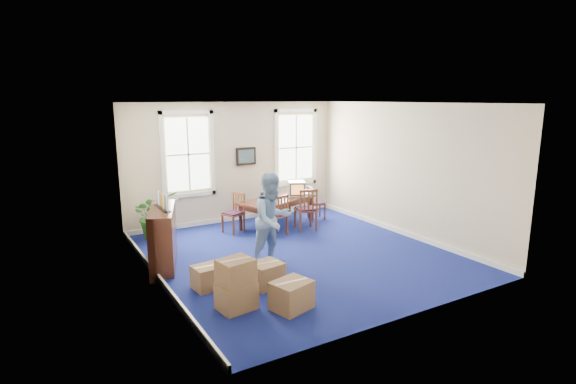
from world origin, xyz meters
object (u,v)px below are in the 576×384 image
crt_tv (296,189)px  cardboard_boxes (246,278)px  chair_near_left (276,215)px  credenza (163,235)px  conference_table (277,212)px  potted_plant (156,215)px  man (273,220)px

crt_tv → cardboard_boxes: bearing=-106.7°
chair_near_left → credenza: size_ratio=0.64×
conference_table → cardboard_boxes: (-2.68, -3.79, 0.07)m
conference_table → crt_tv: size_ratio=4.54×
crt_tv → chair_near_left: bearing=-119.9°
chair_near_left → cardboard_boxes: 3.80m
potted_plant → cardboard_boxes: (0.36, -4.24, -0.15)m
conference_table → credenza: 3.64m
credenza → cardboard_boxes: size_ratio=1.03×
conference_table → cardboard_boxes: 4.64m
crt_tv → credenza: size_ratio=0.30×
man → cardboard_boxes: bearing=-142.6°
crt_tv → chair_near_left: 1.37m
chair_near_left → man: man is taller
crt_tv → man: size_ratio=0.25×
potted_plant → crt_tv: bearing=-6.3°
chair_near_left → conference_table: bearing=-133.7°
conference_table → potted_plant: size_ratio=1.80×
conference_table → man: size_ratio=1.13×
potted_plant → cardboard_boxes: size_ratio=0.77×
conference_table → credenza: size_ratio=1.34×
conference_table → potted_plant: bearing=152.2°
man → credenza: 2.21m
potted_plant → cardboard_boxes: 4.26m
man → credenza: man is taller
crt_tv → potted_plant: 3.70m
man → potted_plant: size_ratio=1.60×
man → potted_plant: bearing=108.2°
man → cardboard_boxes: size_ratio=1.23×
man → cardboard_boxes: man is taller
crt_tv → chair_near_left: size_ratio=0.46×
credenza → cardboard_boxes: credenza is taller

